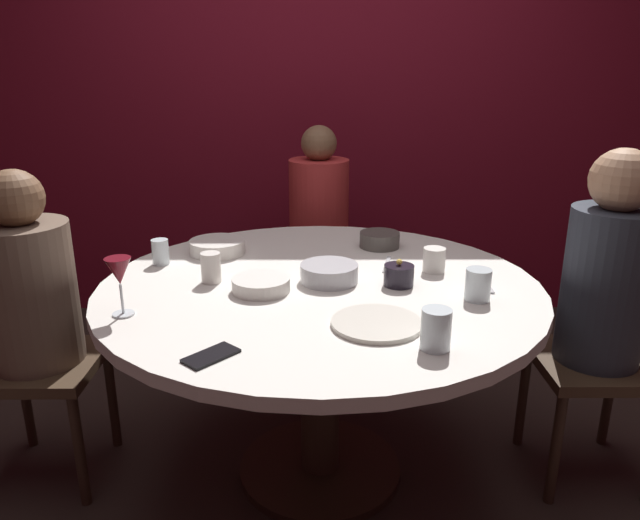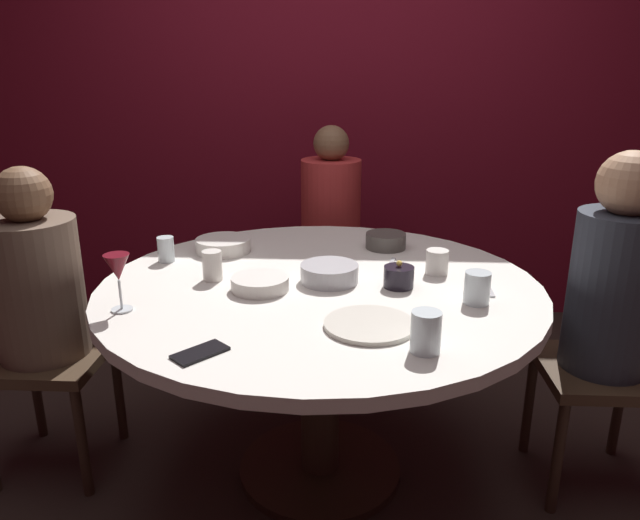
{
  "view_description": "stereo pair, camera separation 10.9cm",
  "coord_description": "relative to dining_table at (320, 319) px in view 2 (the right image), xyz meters",
  "views": [
    {
      "loc": [
        -0.01,
        -1.89,
        1.46
      ],
      "look_at": [
        0.0,
        0.0,
        0.84
      ],
      "focal_mm": 33.54,
      "sensor_mm": 36.0,
      "label": 1
    },
    {
      "loc": [
        0.1,
        -1.89,
        1.46
      ],
      "look_at": [
        0.0,
        0.0,
        0.84
      ],
      "focal_mm": 33.54,
      "sensor_mm": 36.0,
      "label": 2
    }
  ],
  "objects": [
    {
      "name": "bowl_serving_large",
      "position": [
        0.03,
        0.01,
        0.17
      ],
      "size": [
        0.2,
        0.2,
        0.06
      ],
      "primitive_type": "cylinder",
      "color": "#B7B7BC",
      "rests_on": "dining_table"
    },
    {
      "name": "seated_diner_back",
      "position": [
        0.0,
        1.04,
        0.1
      ],
      "size": [
        0.4,
        0.4,
        1.18
      ],
      "rotation": [
        0.0,
        0.0,
        4.71
      ],
      "color": "#3F2D1E",
      "rests_on": "ground"
    },
    {
      "name": "bowl_small_white",
      "position": [
        0.24,
        0.41,
        0.17
      ],
      "size": [
        0.16,
        0.16,
        0.06
      ],
      "primitive_type": "cylinder",
      "color": "#4C4742",
      "rests_on": "dining_table"
    },
    {
      "name": "back_wall",
      "position": [
        0.0,
        1.64,
        0.68
      ],
      "size": [
        6.0,
        0.1,
        2.6
      ],
      "primitive_type": "cube",
      "color": "maroon",
      "rests_on": "ground"
    },
    {
      "name": "cup_near_candle",
      "position": [
        -0.59,
        0.2,
        0.18
      ],
      "size": [
        0.06,
        0.06,
        0.09
      ],
      "primitive_type": "cylinder",
      "color": "silver",
      "rests_on": "dining_table"
    },
    {
      "name": "cup_center_front",
      "position": [
        0.49,
        -0.16,
        0.19
      ],
      "size": [
        0.08,
        0.08,
        0.1
      ],
      "primitive_type": "cylinder",
      "color": "silver",
      "rests_on": "dining_table"
    },
    {
      "name": "bowl_salad_center",
      "position": [
        -0.19,
        -0.08,
        0.16
      ],
      "size": [
        0.19,
        0.19,
        0.05
      ],
      "primitive_type": "cylinder",
      "color": "silver",
      "rests_on": "dining_table"
    },
    {
      "name": "cup_by_left_diner",
      "position": [
        -0.37,
        0.01,
        0.19
      ],
      "size": [
        0.07,
        0.07,
        0.1
      ],
      "primitive_type": "cylinder",
      "color": "silver",
      "rests_on": "dining_table"
    },
    {
      "name": "ground_plane",
      "position": [
        0.0,
        0.0,
        -0.62
      ],
      "size": [
        8.0,
        8.0,
        0.0
      ],
      "primitive_type": "plane",
      "color": "#2D231E"
    },
    {
      "name": "bowl_sauce_side",
      "position": [
        -0.4,
        0.33,
        0.16
      ],
      "size": [
        0.22,
        0.22,
        0.05
      ],
      "primitive_type": "cylinder",
      "color": "silver",
      "rests_on": "dining_table"
    },
    {
      "name": "seated_diner_left",
      "position": [
        -0.99,
        0.0,
        0.09
      ],
      "size": [
        0.4,
        0.4,
        1.14
      ],
      "rotation": [
        0.0,
        0.0,
        6.28
      ],
      "color": "#3F2D1E",
      "rests_on": "ground"
    },
    {
      "name": "fork_near_plate",
      "position": [
        0.25,
        0.18,
        0.14
      ],
      "size": [
        0.05,
        0.18,
        0.01
      ],
      "primitive_type": "cube",
      "rotation": [
        0.0,
        0.0,
        -0.21
      ],
      "color": "#B7B7BC",
      "rests_on": "dining_table"
    },
    {
      "name": "cell_phone",
      "position": [
        -0.28,
        -0.54,
        0.14
      ],
      "size": [
        0.15,
        0.15,
        0.01
      ],
      "primitive_type": "cube",
      "rotation": [
        0.0,
        0.0,
        2.4
      ],
      "color": "black",
      "rests_on": "dining_table"
    },
    {
      "name": "dinner_plate",
      "position": [
        0.16,
        -0.35,
        0.14
      ],
      "size": [
        0.26,
        0.26,
        0.01
      ],
      "primitive_type": "cylinder",
      "color": "beige",
      "rests_on": "dining_table"
    },
    {
      "name": "knife_near_plate",
      "position": [
        0.56,
        -0.02,
        0.14
      ],
      "size": [
        0.02,
        0.18,
        0.01
      ],
      "primitive_type": "cube",
      "rotation": [
        0.0,
        0.0,
        -0.03
      ],
      "color": "#B7B7BC",
      "rests_on": "dining_table"
    },
    {
      "name": "dining_table",
      "position": [
        0.0,
        0.0,
        0.0
      ],
      "size": [
        1.49,
        1.49,
        0.76
      ],
      "color": "silver",
      "rests_on": "ground"
    },
    {
      "name": "candle_holder",
      "position": [
        0.26,
        -0.03,
        0.17
      ],
      "size": [
        0.1,
        0.1,
        0.09
      ],
      "color": "black",
      "rests_on": "dining_table"
    },
    {
      "name": "seated_diner_right",
      "position": [
        0.97,
        0.0,
        0.12
      ],
      "size": [
        0.4,
        0.4,
        1.21
      ],
      "rotation": [
        0.0,
        0.0,
        3.14
      ],
      "color": "#3F2D1E",
      "rests_on": "ground"
    },
    {
      "name": "cup_by_right_diner",
      "position": [
        0.4,
        0.11,
        0.18
      ],
      "size": [
        0.08,
        0.08,
        0.09
      ],
      "primitive_type": "cylinder",
      "color": "silver",
      "rests_on": "dining_table"
    },
    {
      "name": "wine_glass",
      "position": [
        -0.58,
        -0.27,
        0.26
      ],
      "size": [
        0.08,
        0.08,
        0.18
      ],
      "color": "silver",
      "rests_on": "dining_table"
    },
    {
      "name": "cup_far_edge",
      "position": [
        0.3,
        -0.49,
        0.19
      ],
      "size": [
        0.08,
        0.08,
        0.11
      ],
      "primitive_type": "cylinder",
      "color": "silver",
      "rests_on": "dining_table"
    }
  ]
}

